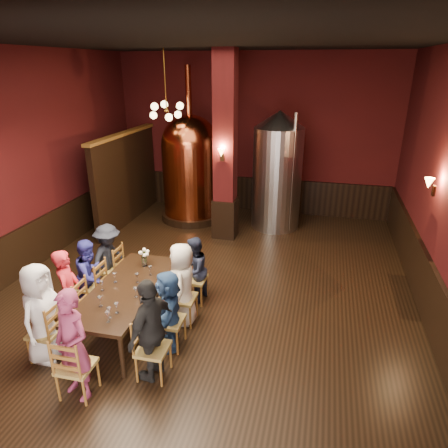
% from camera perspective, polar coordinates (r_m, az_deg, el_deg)
% --- Properties ---
extents(room, '(10.00, 10.02, 4.50)m').
position_cam_1_polar(room, '(7.03, -2.97, 6.21)').
color(room, black).
rests_on(room, ground).
extents(wainscot_right, '(0.08, 9.90, 1.00)m').
position_cam_1_polar(wainscot_right, '(7.68, 27.31, -9.17)').
color(wainscot_right, black).
rests_on(wainscot_right, ground).
extents(wainscot_back, '(7.90, 0.08, 1.00)m').
position_cam_1_polar(wainscot_back, '(12.16, 4.02, 4.35)').
color(wainscot_back, black).
rests_on(wainscot_back, ground).
extents(wainscot_left, '(0.08, 9.90, 1.00)m').
position_cam_1_polar(wainscot_left, '(9.52, -26.22, -3.04)').
color(wainscot_left, black).
rests_on(wainscot_left, ground).
extents(column, '(0.58, 0.58, 4.50)m').
position_cam_1_polar(column, '(9.74, 0.19, 10.63)').
color(column, '#430E0F').
rests_on(column, ground).
extents(partition, '(0.22, 3.50, 2.40)m').
position_cam_1_polar(partition, '(11.37, -13.73, 6.20)').
color(partition, black).
rests_on(partition, ground).
extents(pendant_cluster, '(0.90, 0.90, 1.70)m').
position_cam_1_polar(pendant_cluster, '(10.17, -8.22, 15.73)').
color(pendant_cluster, '#A57226').
rests_on(pendant_cluster, room).
extents(sconce_wall, '(0.20, 0.20, 0.36)m').
position_cam_1_polar(sconce_wall, '(7.76, 27.87, 4.79)').
color(sconce_wall, black).
rests_on(sconce_wall, room).
extents(sconce_column, '(0.20, 0.20, 0.36)m').
position_cam_1_polar(sconce_column, '(9.47, -0.26, 9.99)').
color(sconce_column, black).
rests_on(sconce_column, column).
extents(dining_table, '(1.05, 2.42, 0.75)m').
position_cam_1_polar(dining_table, '(6.84, -13.70, -9.20)').
color(dining_table, black).
rests_on(dining_table, ground).
extents(chair_0, '(0.47, 0.47, 0.92)m').
position_cam_1_polar(chair_0, '(6.67, -24.15, -13.84)').
color(chair_0, '#915E25').
rests_on(chair_0, ground).
extents(person_0, '(0.51, 0.77, 1.56)m').
position_cam_1_polar(person_0, '(6.50, -24.58, -11.52)').
color(person_0, white).
rests_on(person_0, ground).
extents(chair_1, '(0.47, 0.47, 0.92)m').
position_cam_1_polar(chair_1, '(7.11, -20.99, -10.97)').
color(chair_1, '#915E25').
rests_on(chair_1, ground).
extents(person_1, '(0.52, 0.63, 1.48)m').
position_cam_1_polar(person_1, '(6.97, -21.30, -9.03)').
color(person_1, red).
rests_on(person_1, ground).
extents(chair_2, '(0.47, 0.47, 0.92)m').
position_cam_1_polar(chair_2, '(7.58, -18.30, -8.46)').
color(chair_2, '#915E25').
rests_on(chair_2, ground).
extents(person_2, '(0.34, 0.67, 1.36)m').
position_cam_1_polar(person_2, '(7.47, -18.50, -6.98)').
color(person_2, navy).
rests_on(person_2, ground).
extents(chair_3, '(0.47, 0.47, 0.92)m').
position_cam_1_polar(chair_3, '(8.08, -15.93, -6.20)').
color(chair_3, '#915E25').
rests_on(chair_3, ground).
extents(person_3, '(0.61, 0.94, 1.38)m').
position_cam_1_polar(person_3, '(7.98, -16.10, -4.73)').
color(person_3, black).
rests_on(person_3, ground).
extents(chair_4, '(0.47, 0.47, 0.92)m').
position_cam_1_polar(chair_4, '(5.91, -10.13, -17.09)').
color(chair_4, '#915E25').
rests_on(chair_4, ground).
extents(person_4, '(0.59, 0.97, 1.55)m').
position_cam_1_polar(person_4, '(5.72, -10.34, -14.64)').
color(person_4, black).
rests_on(person_4, ground).
extents(chair_5, '(0.47, 0.47, 0.92)m').
position_cam_1_polar(chair_5, '(6.40, -7.79, -13.50)').
color(chair_5, '#915E25').
rests_on(chair_5, ground).
extents(person_5, '(0.76, 1.27, 1.31)m').
position_cam_1_polar(person_5, '(6.29, -7.88, -12.06)').
color(person_5, '#2B4C81').
rests_on(person_5, ground).
extents(chair_6, '(0.47, 0.47, 0.92)m').
position_cam_1_polar(chair_6, '(6.91, -5.88, -10.46)').
color(chair_6, '#915E25').
rests_on(chair_6, ground).
extents(person_6, '(0.63, 0.80, 1.46)m').
position_cam_1_polar(person_6, '(6.78, -5.97, -8.54)').
color(person_6, silver).
rests_on(person_6, ground).
extents(chair_7, '(0.47, 0.47, 0.92)m').
position_cam_1_polar(chair_7, '(7.46, -4.25, -7.80)').
color(chair_7, '#915E25').
rests_on(chair_7, ground).
extents(person_7, '(0.40, 0.66, 1.27)m').
position_cam_1_polar(person_7, '(7.37, -4.28, -6.61)').
color(person_7, '#1B2137').
rests_on(person_7, ground).
extents(chair_8, '(0.47, 0.47, 0.92)m').
position_cam_1_polar(chair_8, '(5.89, -20.36, -18.46)').
color(chair_8, '#915E25').
rests_on(chair_8, ground).
extents(person_8, '(0.67, 0.54, 1.58)m').
position_cam_1_polar(person_8, '(5.69, -20.81, -15.90)').
color(person_8, '#832B4E').
rests_on(person_8, ground).
extents(copper_kettle, '(1.75, 1.75, 4.14)m').
position_cam_1_polar(copper_kettle, '(11.18, -4.76, 8.13)').
color(copper_kettle, black).
rests_on(copper_kettle, ground).
extents(steel_vessel, '(1.67, 1.67, 3.09)m').
position_cam_1_polar(steel_vessel, '(10.63, 7.62, 7.50)').
color(steel_vessel, '#B2B2B7').
rests_on(steel_vessel, ground).
extents(rose_vase, '(0.20, 0.20, 0.33)m').
position_cam_1_polar(rose_vase, '(7.31, -11.38, -4.35)').
color(rose_vase, white).
rests_on(rose_vase, dining_table).
extents(wine_glass_0, '(0.07, 0.07, 0.17)m').
position_cam_1_polar(wine_glass_0, '(6.15, -15.09, -11.51)').
color(wine_glass_0, white).
rests_on(wine_glass_0, dining_table).
extents(wine_glass_1, '(0.07, 0.07, 0.17)m').
position_cam_1_polar(wine_glass_1, '(6.37, -17.28, -10.53)').
color(wine_glass_1, white).
rests_on(wine_glass_1, dining_table).
extents(wine_glass_2, '(0.07, 0.07, 0.17)m').
position_cam_1_polar(wine_glass_2, '(7.04, -10.48, -6.57)').
color(wine_glass_2, white).
rests_on(wine_glass_2, dining_table).
extents(wine_glass_3, '(0.07, 0.07, 0.17)m').
position_cam_1_polar(wine_glass_3, '(6.86, -12.28, -7.55)').
color(wine_glass_3, white).
rests_on(wine_glass_3, dining_table).
extents(wine_glass_4, '(0.07, 0.07, 0.17)m').
position_cam_1_polar(wine_glass_4, '(6.77, -17.05, -8.45)').
color(wine_glass_4, white).
rests_on(wine_glass_4, dining_table).
extents(wine_glass_5, '(0.07, 0.07, 0.17)m').
position_cam_1_polar(wine_glass_5, '(6.95, -15.33, -7.41)').
color(wine_glass_5, white).
rests_on(wine_glass_5, dining_table).
extents(wine_glass_6, '(0.07, 0.07, 0.17)m').
position_cam_1_polar(wine_glass_6, '(6.00, -16.26, -12.61)').
color(wine_glass_6, white).
rests_on(wine_glass_6, dining_table).
extents(wine_glass_7, '(0.07, 0.07, 0.17)m').
position_cam_1_polar(wine_glass_7, '(6.08, -16.07, -12.09)').
color(wine_glass_7, white).
rests_on(wine_glass_7, dining_table).
extents(wine_glass_8, '(0.07, 0.07, 0.17)m').
position_cam_1_polar(wine_glass_8, '(6.46, -12.49, -9.50)').
color(wine_glass_8, white).
rests_on(wine_glass_8, dining_table).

